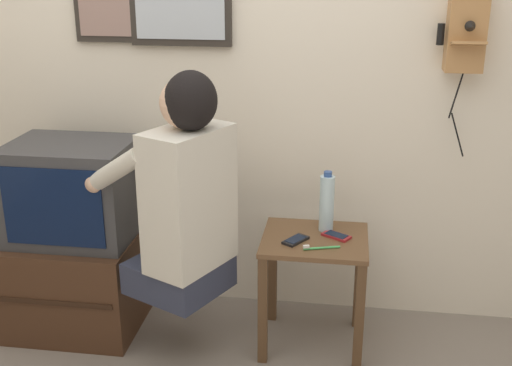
# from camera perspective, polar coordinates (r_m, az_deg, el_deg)

# --- Properties ---
(wall_back) EXTENTS (6.80, 0.05, 2.55)m
(wall_back) POSITION_cam_1_polar(r_m,az_deg,el_deg) (3.04, -2.86, 11.57)
(wall_back) COLOR silver
(wall_back) RESTS_ON ground_plane
(side_table) EXTENTS (0.46, 0.40, 0.53)m
(side_table) POSITION_cam_1_polar(r_m,az_deg,el_deg) (2.88, 5.18, -7.18)
(side_table) COLOR brown
(side_table) RESTS_ON ground_plane
(person) EXTENTS (0.63, 0.57, 0.96)m
(person) POSITION_cam_1_polar(r_m,az_deg,el_deg) (2.64, -6.42, -0.92)
(person) COLOR #2D3347
(person) RESTS_ON ground_plane
(tv_stand) EXTENTS (0.60, 0.56, 0.46)m
(tv_stand) POSITION_cam_1_polar(r_m,az_deg,el_deg) (3.24, -15.39, -8.11)
(tv_stand) COLOR #422819
(tv_stand) RESTS_ON ground_plane
(television) EXTENTS (0.55, 0.43, 0.45)m
(television) POSITION_cam_1_polar(r_m,az_deg,el_deg) (3.04, -15.97, -0.67)
(television) COLOR #38383A
(television) RESTS_ON tv_stand
(wall_phone_antique) EXTENTS (0.20, 0.19, 0.77)m
(wall_phone_antique) POSITION_cam_1_polar(r_m,az_deg,el_deg) (2.92, 18.18, 12.92)
(wall_phone_antique) COLOR #AD7A47
(cell_phone_held) EXTENTS (0.12, 0.14, 0.01)m
(cell_phone_held) POSITION_cam_1_polar(r_m,az_deg,el_deg) (2.78, 3.54, -5.09)
(cell_phone_held) COLOR black
(cell_phone_held) RESTS_ON side_table
(cell_phone_spare) EXTENTS (0.14, 0.12, 0.01)m
(cell_phone_spare) POSITION_cam_1_polar(r_m,az_deg,el_deg) (2.84, 7.15, -4.68)
(cell_phone_spare) COLOR maroon
(cell_phone_spare) RESTS_ON side_table
(water_bottle) EXTENTS (0.07, 0.07, 0.28)m
(water_bottle) POSITION_cam_1_polar(r_m,az_deg,el_deg) (2.86, 6.31, -1.76)
(water_bottle) COLOR silver
(water_bottle) RESTS_ON side_table
(toothbrush) EXTENTS (0.16, 0.06, 0.02)m
(toothbrush) POSITION_cam_1_polar(r_m,az_deg,el_deg) (2.72, 5.60, -5.74)
(toothbrush) COLOR #4CBF66
(toothbrush) RESTS_ON side_table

